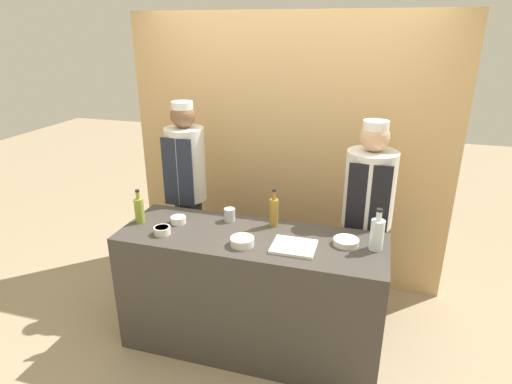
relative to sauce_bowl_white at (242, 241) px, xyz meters
The scene contains 14 objects.
ground_plane 0.96m from the sauce_bowl_white, 83.63° to the left, with size 14.00×14.00×0.00m, color tan.
cabinet_wall 1.31m from the sauce_bowl_white, 89.30° to the left, with size 2.86×0.18×2.40m.
counter 0.51m from the sauce_bowl_white, 83.63° to the left, with size 1.86×0.64×0.92m.
sauce_bowl_white is the anchor object (origin of this frame).
sauce_bowl_red 0.59m from the sauce_bowl_white, 161.10° to the left, with size 0.11×0.11×0.05m.
sauce_bowl_yellow 0.69m from the sauce_bowl_white, 17.40° to the left, with size 0.17×0.17×0.04m.
sauce_bowl_brown 0.59m from the sauce_bowl_white, behind, with size 0.12×0.12×0.05m.
cutting_board 0.34m from the sauce_bowl_white, ahead, with size 0.28×0.24×0.02m.
bottle_vinegar 0.38m from the sauce_bowl_white, 70.07° to the left, with size 0.07×0.07×0.28m.
bottle_clear 0.87m from the sauce_bowl_white, 13.12° to the left, with size 0.09×0.09×0.28m.
bottle_oil 0.85m from the sauce_bowl_white, behind, with size 0.07×0.07×0.26m.
cup_steel 0.40m from the sauce_bowl_white, 121.73° to the left, with size 0.08×0.08×0.10m.
chef_left 1.03m from the sauce_bowl_white, 135.34° to the left, with size 0.33×0.33×1.72m.
chef_right 1.06m from the sauce_bowl_white, 43.47° to the left, with size 0.38×0.38×1.65m.
Camera 1 is at (0.79, -2.52, 2.27)m, focal length 30.00 mm.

